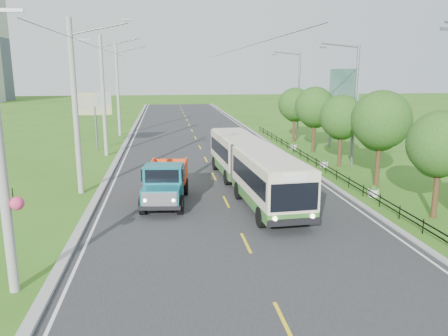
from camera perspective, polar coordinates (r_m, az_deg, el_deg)
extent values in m
plane|color=#336417|center=(18.68, 2.87, -9.78)|extent=(240.00, 240.00, 0.00)
cube|color=#28282B|center=(37.79, -2.68, 1.71)|extent=(14.00, 120.00, 0.02)
cube|color=#9E9E99|center=(37.84, -13.61, 1.49)|extent=(0.40, 120.00, 0.15)
cube|color=#9E9E99|center=(39.05, 7.84, 2.02)|extent=(0.30, 120.00, 0.10)
cube|color=silver|center=(37.80, -12.77, 1.44)|extent=(0.12, 120.00, 0.00)
cube|color=silver|center=(38.92, 7.12, 1.97)|extent=(0.12, 120.00, 0.00)
cube|color=yellow|center=(18.67, 2.87, -9.71)|extent=(0.12, 2.20, 0.00)
cube|color=black|center=(33.64, 11.96, 0.61)|extent=(0.04, 40.00, 0.60)
cube|color=slate|center=(14.81, -27.03, 17.89)|extent=(1.20, 0.10, 0.10)
sphere|color=#D83366|center=(15.31, -25.42, -4.19)|extent=(0.44, 0.44, 0.44)
cylinder|color=gray|center=(26.55, -18.86, 7.36)|extent=(0.32, 0.32, 10.00)
cube|color=slate|center=(26.43, -18.36, 15.64)|extent=(1.20, 0.10, 0.10)
cube|color=slate|center=(26.21, -12.64, 18.40)|extent=(0.50, 0.18, 0.12)
cylinder|color=gray|center=(38.37, -15.49, 8.96)|extent=(0.32, 0.32, 10.00)
cube|color=slate|center=(38.29, -15.07, 14.67)|extent=(1.20, 0.10, 0.10)
cube|color=slate|center=(38.13, -11.12, 16.53)|extent=(0.50, 0.18, 0.12)
cylinder|color=gray|center=(50.28, -13.70, 9.79)|extent=(0.32, 0.32, 10.00)
cube|color=slate|center=(50.22, -13.35, 14.15)|extent=(1.20, 0.10, 0.10)
cube|color=slate|center=(50.10, -10.34, 15.54)|extent=(0.50, 0.18, 0.12)
cylinder|color=#382314|center=(23.69, 25.97, -2.44)|extent=(0.28, 0.28, 2.97)
sphere|color=#1E4C15|center=(23.27, 26.49, 2.87)|extent=(3.18, 3.18, 3.18)
sphere|color=#1E4C15|center=(23.89, 26.08, 1.58)|extent=(2.33, 2.33, 2.33)
cylinder|color=#382314|center=(28.69, 19.47, 0.94)|extent=(0.28, 0.28, 3.36)
sphere|color=#1E4C15|center=(28.32, 19.84, 5.94)|extent=(3.60, 3.60, 3.60)
sphere|color=#1E4C15|center=(28.93, 19.63, 4.64)|extent=(2.64, 2.64, 2.64)
cylinder|color=#382314|center=(34.07, 14.90, 2.68)|extent=(0.28, 0.28, 3.02)
sphere|color=#1E4C15|center=(33.77, 15.12, 6.47)|extent=(3.24, 3.24, 3.24)
sphere|color=#1E4C15|center=(34.37, 15.05, 5.49)|extent=(2.38, 2.38, 2.38)
cylinder|color=#382314|center=(39.58, 11.61, 4.33)|extent=(0.28, 0.28, 3.25)
sphere|color=#1E4C15|center=(39.32, 11.77, 7.85)|extent=(3.48, 3.48, 3.48)
sphere|color=#1E4C15|center=(39.92, 11.76, 6.91)|extent=(2.55, 2.55, 2.55)
cylinder|color=#382314|center=(45.25, 9.12, 5.32)|extent=(0.28, 0.28, 3.08)
sphere|color=#1E4C15|center=(45.03, 9.22, 8.24)|extent=(3.30, 3.30, 3.30)
sphere|color=#1E4C15|center=(45.61, 9.25, 7.46)|extent=(2.42, 2.42, 2.42)
cube|color=slate|center=(20.48, 27.02, 15.89)|extent=(0.45, 0.16, 0.12)
cylinder|color=slate|center=(34.11, 16.75, 7.65)|extent=(0.20, 0.20, 9.00)
cylinder|color=slate|center=(33.50, 14.98, 15.22)|extent=(2.80, 0.10, 0.34)
cube|color=slate|center=(33.03, 12.81, 15.11)|extent=(0.45, 0.16, 0.12)
cylinder|color=slate|center=(47.19, 9.72, 9.20)|extent=(0.20, 0.20, 9.00)
cylinder|color=slate|center=(46.75, 8.23, 14.62)|extent=(2.80, 0.10, 0.34)
cube|color=slate|center=(46.41, 6.63, 14.49)|extent=(0.45, 0.16, 0.12)
cylinder|color=silver|center=(26.74, 18.87, -3.08)|extent=(0.64, 0.64, 0.40)
sphere|color=#1E4C15|center=(26.68, 18.91, -2.57)|extent=(0.44, 0.44, 0.44)
cylinder|color=silver|center=(33.87, 12.90, 0.47)|extent=(0.64, 0.64, 0.40)
sphere|color=#1E4C15|center=(33.82, 12.92, 0.88)|extent=(0.44, 0.44, 0.44)
cylinder|color=silver|center=(41.31, 9.05, 2.77)|extent=(0.64, 0.64, 0.40)
sphere|color=#1E4C15|center=(41.27, 9.06, 3.11)|extent=(0.44, 0.44, 0.44)
cylinder|color=slate|center=(41.76, -16.36, 5.02)|extent=(0.20, 0.20, 4.00)
cube|color=yellow|center=(41.55, -16.54, 8.03)|extent=(3.00, 0.15, 2.00)
cylinder|color=slate|center=(38.09, 16.47, 5.09)|extent=(0.24, 0.24, 5.00)
cylinder|color=slate|center=(42.67, 13.75, 5.99)|extent=(0.24, 0.24, 5.00)
cube|color=#144C47|center=(40.13, 15.30, 10.25)|extent=(0.20, 6.00, 3.00)
cube|color=#336A2A|center=(22.60, 5.97, -3.80)|extent=(2.80, 7.28, 0.52)
cube|color=beige|center=(22.29, 6.04, -0.88)|extent=(2.80, 7.28, 1.84)
cube|color=black|center=(22.29, 6.04, -0.86)|extent=(2.80, 6.71, 0.91)
cube|color=#336A2A|center=(29.98, 1.59, 0.33)|extent=(2.77, 6.81, 0.52)
cube|color=beige|center=(29.75, 1.61, 2.56)|extent=(2.77, 6.81, 1.84)
cube|color=black|center=(29.75, 1.61, 2.58)|extent=(2.78, 6.24, 0.91)
cube|color=#4C4C4C|center=(26.16, 3.44, 0.58)|extent=(2.29, 1.08, 2.27)
cube|color=black|center=(19.04, 9.20, -3.80)|extent=(2.15, 0.18, 1.24)
cylinder|color=black|center=(20.33, 4.88, -6.43)|extent=(0.36, 1.01, 0.99)
cylinder|color=black|center=(21.00, 10.58, -5.97)|extent=(0.36, 1.01, 0.99)
cylinder|color=black|center=(24.66, 1.91, -2.98)|extent=(0.36, 1.01, 0.99)
cylinder|color=black|center=(25.21, 6.70, -2.71)|extent=(0.36, 1.01, 0.99)
cylinder|color=black|center=(27.72, 0.41, -1.22)|extent=(0.36, 1.01, 0.99)
cylinder|color=black|center=(28.22, 4.70, -1.02)|extent=(0.36, 1.01, 0.99)
cylinder|color=black|center=(31.93, -1.16, 0.61)|extent=(0.36, 1.01, 0.99)
cylinder|color=black|center=(32.36, 2.61, 0.76)|extent=(0.36, 1.01, 0.99)
cube|color=#115F6B|center=(21.99, -8.24, -3.71)|extent=(2.01, 1.46, 0.90)
cube|color=#115F6B|center=(23.16, -7.88, -1.72)|extent=(2.12, 1.65, 1.79)
cube|color=black|center=(23.06, -7.91, -0.64)|extent=(2.29, 1.41, 0.63)
cube|color=black|center=(24.07, -7.62, -3.26)|extent=(1.51, 5.44, 0.22)
cube|color=#EA3F16|center=(25.31, -7.30, -0.38)|extent=(2.36, 2.91, 1.16)
cylinder|color=black|center=(22.44, -10.54, -4.78)|extent=(0.43, 1.01, 0.99)
cylinder|color=black|center=(22.21, -5.73, -4.81)|extent=(0.43, 1.01, 0.99)
cylinder|color=black|center=(25.84, -9.27, -2.42)|extent=(0.43, 1.01, 0.99)
cylinder|color=black|center=(25.64, -5.10, -2.43)|extent=(0.43, 1.01, 0.99)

